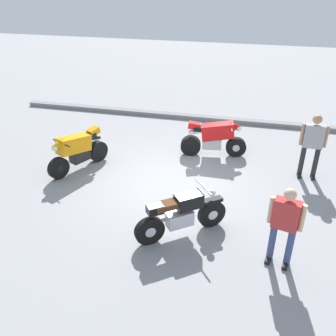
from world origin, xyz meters
TOP-DOWN VIEW (x-y plane):
  - ground_plane at (0.00, 0.00)m, footprint 40.00×40.00m
  - curb_edge at (0.00, 4.60)m, footprint 14.00×0.30m
  - motorcycle_black_cruiser at (0.64, -2.07)m, footprint 1.74×1.36m
  - motorcycle_orange_sportbike at (-2.73, 0.08)m, footprint 1.07×1.83m
  - motorcycle_red_sportbike at (0.84, 1.79)m, footprint 1.96×0.70m
  - person_in_gray_shirt at (3.46, 1.13)m, footprint 0.68×0.32m
  - person_in_red_shirt at (2.64, -2.46)m, footprint 0.65×0.40m

SIDE VIEW (x-z plane):
  - ground_plane at x=0.00m, z-range 0.00..0.00m
  - curb_edge at x=0.00m, z-range 0.00..0.15m
  - motorcycle_black_cruiser at x=0.64m, z-range -0.02..1.06m
  - motorcycle_orange_sportbike at x=-2.73m, z-range 0.02..1.17m
  - motorcycle_red_sportbike at x=0.84m, z-range 0.02..1.17m
  - person_in_red_shirt at x=2.64m, z-range 0.12..1.79m
  - person_in_gray_shirt at x=3.46m, z-range 0.14..1.92m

